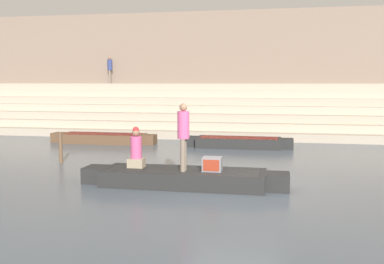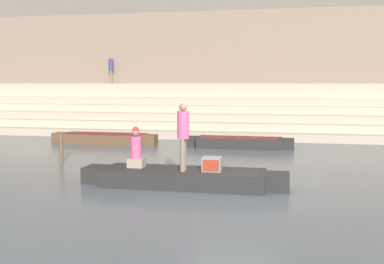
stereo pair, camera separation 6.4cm
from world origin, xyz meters
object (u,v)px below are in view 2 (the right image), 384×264
at_px(person_rowing, 136,151).
at_px(tv_set, 212,164).
at_px(moored_boat_distant, 239,142).
at_px(rowboat_main, 183,177).
at_px(moored_boat_shore, 104,138).
at_px(mooring_post, 61,148).
at_px(person_standing, 183,132).
at_px(person_on_steps, 111,68).

xyz_separation_m(person_rowing, tv_set, (2.15, -0.14, -0.28)).
bearing_deg(moored_boat_distant, person_rowing, -101.17).
relative_size(person_rowing, moored_boat_distant, 0.25).
height_order(rowboat_main, moored_boat_shore, rowboat_main).
relative_size(tv_set, mooring_post, 0.48).
height_order(person_rowing, tv_set, person_rowing).
relative_size(person_standing, mooring_post, 1.70).
distance_m(mooring_post, person_on_steps, 12.25).
bearing_deg(mooring_post, person_rowing, -34.92).
bearing_deg(person_rowing, person_standing, -2.37).
distance_m(person_standing, tv_set, 1.15).
bearing_deg(rowboat_main, moored_boat_distant, 85.88).
distance_m(rowboat_main, moored_boat_distant, 7.54).
height_order(moored_boat_distant, person_on_steps, person_on_steps).
bearing_deg(moored_boat_shore, person_standing, -56.81).
distance_m(moored_boat_shore, moored_boat_distant, 6.28).
xyz_separation_m(person_standing, moored_boat_shore, (-5.48, 7.88, -1.26)).
relative_size(person_rowing, tv_set, 2.25).
bearing_deg(person_rowing, rowboat_main, 3.37).
bearing_deg(tv_set, rowboat_main, -177.58).
bearing_deg(rowboat_main, person_standing, -76.14).
distance_m(person_standing, moored_boat_distant, 7.78).
height_order(rowboat_main, moored_boat_distant, rowboat_main).
distance_m(person_standing, mooring_post, 5.74).
relative_size(mooring_post, person_on_steps, 0.66).
bearing_deg(rowboat_main, moored_boat_shore, 127.31).
height_order(mooring_post, person_on_steps, person_on_steps).
bearing_deg(mooring_post, person_on_steps, 102.85).
bearing_deg(mooring_post, person_standing, -28.93).
height_order(person_standing, mooring_post, person_standing).
bearing_deg(person_on_steps, tv_set, 13.37).
relative_size(rowboat_main, tv_set, 11.12).
xyz_separation_m(rowboat_main, mooring_post, (-4.92, 2.59, 0.30)).
height_order(moored_boat_shore, mooring_post, mooring_post).
xyz_separation_m(moored_boat_distant, person_on_steps, (-8.38, 6.65, 3.43)).
distance_m(rowboat_main, person_standing, 1.27).
distance_m(tv_set, moored_boat_distant, 7.53).
height_order(moored_boat_distant, mooring_post, mooring_post).
bearing_deg(moored_boat_shore, tv_set, -52.85).
bearing_deg(tv_set, moored_boat_distant, 94.23).
height_order(tv_set, moored_boat_shore, tv_set).
bearing_deg(person_rowing, person_on_steps, 121.79).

